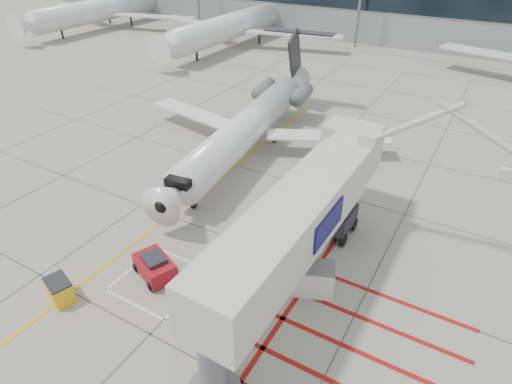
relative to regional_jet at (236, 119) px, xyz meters
The scene contains 10 objects.
ground_plane 14.01m from the regional_jet, 66.06° to the right, with size 260.00×260.00×0.00m, color gray.
regional_jet is the anchor object (origin of this frame).
jet_bridge 14.55m from the regional_jet, 47.01° to the right, with size 9.12×19.25×7.70m, color beige, non-canonical shape.
pushback_tug 13.83m from the regional_jet, 76.91° to the right, with size 2.44×1.53×1.43m, color maroon, non-canonical shape.
spill_bin 17.19m from the regional_jet, 89.92° to the right, with size 1.46×0.97×1.27m, color #ECAC0D, non-canonical shape.
baggage_cart 10.27m from the regional_jet, 31.62° to the right, with size 1.95×1.23×1.23m, color #4E4F53, non-canonical shape.
ground_power_unit 15.02m from the regional_jet, 42.07° to the right, with size 2.18×1.27×1.73m, color silver, non-canonical shape.
cone_nose 9.45m from the regional_jet, 53.58° to the right, with size 0.36×0.36×0.51m, color #EF5A0C.
cone_side 11.64m from the regional_jet, 35.48° to the right, with size 0.37×0.37×0.52m, color orange.
bg_aircraft_b 39.70m from the regional_jet, 121.89° to the left, with size 32.90×36.56×10.97m, color silver, non-canonical shape.
Camera 1 is at (11.11, -13.13, 16.52)m, focal length 30.00 mm.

